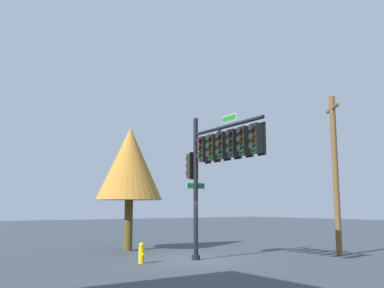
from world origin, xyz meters
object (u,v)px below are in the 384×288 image
signal_pole_assembly (218,154)px  fire_hydrant (141,253)px  utility_pole (335,171)px  tree_near (130,164)px

signal_pole_assembly → fire_hydrant: size_ratio=7.49×
signal_pole_assembly → fire_hydrant: bearing=-130.8°
signal_pole_assembly → utility_pole: 6.51m
signal_pole_assembly → tree_near: 6.95m
tree_near → utility_pole: bearing=41.2°
signal_pole_assembly → tree_near: size_ratio=0.95×
signal_pole_assembly → tree_near: (-6.93, -0.51, 0.14)m
fire_hydrant → utility_pole: bearing=71.0°
signal_pole_assembly → utility_pole: (0.98, 6.42, -0.46)m
utility_pole → tree_near: (-7.90, -6.93, 0.60)m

